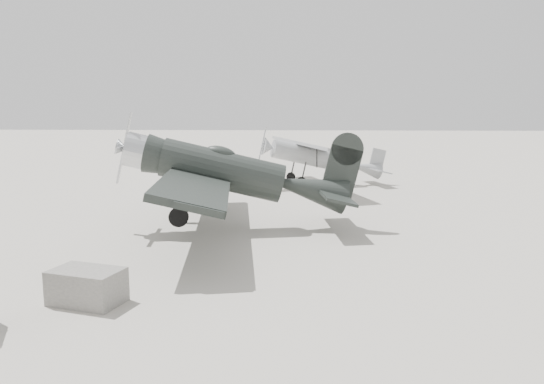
# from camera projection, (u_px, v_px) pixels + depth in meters

# --- Properties ---
(ground) EXTENTS (160.00, 160.00, 0.00)m
(ground) POSITION_uv_depth(u_px,v_px,m) (320.00, 275.00, 13.45)
(ground) COLOR #A9A196
(ground) RESTS_ON ground
(lowwing_monoplane) EXTENTS (8.17, 11.43, 3.68)m
(lowwing_monoplane) POSITION_uv_depth(u_px,v_px,m) (234.00, 174.00, 18.07)
(lowwing_monoplane) COLOR black
(lowwing_monoplane) RESTS_ON ground
(highwing_monoplane) EXTENTS (6.97, 9.69, 2.76)m
(highwing_monoplane) POSITION_uv_depth(u_px,v_px,m) (319.00, 154.00, 27.87)
(highwing_monoplane) COLOR gray
(highwing_monoplane) RESTS_ON ground
(equipment_block) EXTENTS (1.71, 1.32, 0.75)m
(equipment_block) POSITION_uv_depth(u_px,v_px,m) (87.00, 286.00, 11.45)
(equipment_block) COLOR slate
(equipment_block) RESTS_ON ground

